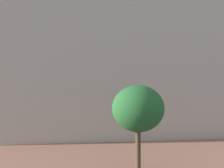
# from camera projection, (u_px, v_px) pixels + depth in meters

# --- Properties ---
(landmark_building) EXTENTS (23.84, 14.04, 40.24)m
(landmark_building) POSITION_uv_depth(u_px,v_px,m) (111.00, 40.00, 29.94)
(landmark_building) COLOR #B2A893
(landmark_building) RESTS_ON ground_plane
(tree_curb_far) EXTENTS (3.31, 3.31, 5.49)m
(tree_curb_far) POSITION_uv_depth(u_px,v_px,m) (138.00, 109.00, 14.78)
(tree_curb_far) COLOR #4C3823
(tree_curb_far) RESTS_ON ground_plane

